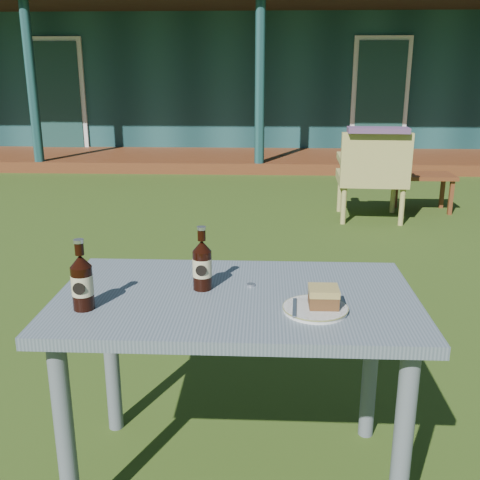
{
  "coord_description": "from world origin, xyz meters",
  "views": [
    {
      "loc": [
        0.09,
        -3.34,
        1.43
      ],
      "look_at": [
        0.0,
        -1.3,
        0.82
      ],
      "focal_mm": 42.0,
      "sensor_mm": 36.0,
      "label": 1
    }
  ],
  "objects_px": {
    "plate": "(315,309)",
    "armchair_left": "(373,171)",
    "cola_bottle_near": "(202,264)",
    "cake_slice": "(323,297)",
    "cola_bottle_far": "(82,282)",
    "side_table": "(424,180)",
    "cafe_table": "(236,322)"
  },
  "relations": [
    {
      "from": "plate",
      "to": "armchair_left",
      "type": "relative_size",
      "value": 0.23
    },
    {
      "from": "cola_bottle_near",
      "to": "cake_slice",
      "type": "bearing_deg",
      "value": -22.17
    },
    {
      "from": "cake_slice",
      "to": "cola_bottle_far",
      "type": "relative_size",
      "value": 0.4
    },
    {
      "from": "plate",
      "to": "armchair_left",
      "type": "height_order",
      "value": "armchair_left"
    },
    {
      "from": "cola_bottle_far",
      "to": "side_table",
      "type": "xyz_separation_m",
      "value": [
        2.24,
        4.34,
        -0.47
      ]
    },
    {
      "from": "plate",
      "to": "cake_slice",
      "type": "height_order",
      "value": "cake_slice"
    },
    {
      "from": "cola_bottle_far",
      "to": "side_table",
      "type": "height_order",
      "value": "cola_bottle_far"
    },
    {
      "from": "cola_bottle_near",
      "to": "side_table",
      "type": "distance_m",
      "value": 4.59
    },
    {
      "from": "cola_bottle_near",
      "to": "plate",
      "type": "bearing_deg",
      "value": -24.65
    },
    {
      "from": "plate",
      "to": "armchair_left",
      "type": "bearing_deg",
      "value": 77.14
    },
    {
      "from": "cake_slice",
      "to": "armchair_left",
      "type": "distance_m",
      "value": 4.0
    },
    {
      "from": "cola_bottle_near",
      "to": "armchair_left",
      "type": "bearing_deg",
      "value": 71.34
    },
    {
      "from": "cafe_table",
      "to": "cola_bottle_near",
      "type": "distance_m",
      "value": 0.23
    },
    {
      "from": "armchair_left",
      "to": "cola_bottle_near",
      "type": "bearing_deg",
      "value": -108.66
    },
    {
      "from": "plate",
      "to": "armchair_left",
      "type": "distance_m",
      "value": 4.01
    },
    {
      "from": "cafe_table",
      "to": "side_table",
      "type": "xyz_separation_m",
      "value": [
        1.77,
        4.2,
        -0.28
      ]
    },
    {
      "from": "cafe_table",
      "to": "cola_bottle_far",
      "type": "relative_size",
      "value": 5.28
    },
    {
      "from": "cola_bottle_far",
      "to": "side_table",
      "type": "bearing_deg",
      "value": 62.69
    },
    {
      "from": "cafe_table",
      "to": "plate",
      "type": "height_order",
      "value": "plate"
    },
    {
      "from": "plate",
      "to": "cola_bottle_far",
      "type": "relative_size",
      "value": 0.9
    },
    {
      "from": "cake_slice",
      "to": "plate",
      "type": "bearing_deg",
      "value": -159.78
    },
    {
      "from": "cola_bottle_far",
      "to": "armchair_left",
      "type": "bearing_deg",
      "value": 67.61
    },
    {
      "from": "cafe_table",
      "to": "cola_bottle_near",
      "type": "xyz_separation_m",
      "value": [
        -0.12,
        0.05,
        0.19
      ]
    },
    {
      "from": "cafe_table",
      "to": "armchair_left",
      "type": "bearing_deg",
      "value": 73.15
    },
    {
      "from": "plate",
      "to": "cake_slice",
      "type": "xyz_separation_m",
      "value": [
        0.02,
        0.01,
        0.04
      ]
    },
    {
      "from": "cola_bottle_near",
      "to": "cola_bottle_far",
      "type": "relative_size",
      "value": 0.97
    },
    {
      "from": "cola_bottle_far",
      "to": "cake_slice",
      "type": "bearing_deg",
      "value": 1.78
    },
    {
      "from": "cafe_table",
      "to": "side_table",
      "type": "distance_m",
      "value": 4.57
    },
    {
      "from": "cafe_table",
      "to": "side_table",
      "type": "relative_size",
      "value": 2.0
    },
    {
      "from": "cola_bottle_near",
      "to": "side_table",
      "type": "xyz_separation_m",
      "value": [
        1.89,
        4.15,
        -0.47
      ]
    },
    {
      "from": "cola_bottle_near",
      "to": "side_table",
      "type": "relative_size",
      "value": 0.37
    },
    {
      "from": "side_table",
      "to": "armchair_left",
      "type": "bearing_deg",
      "value": -146.2
    }
  ]
}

